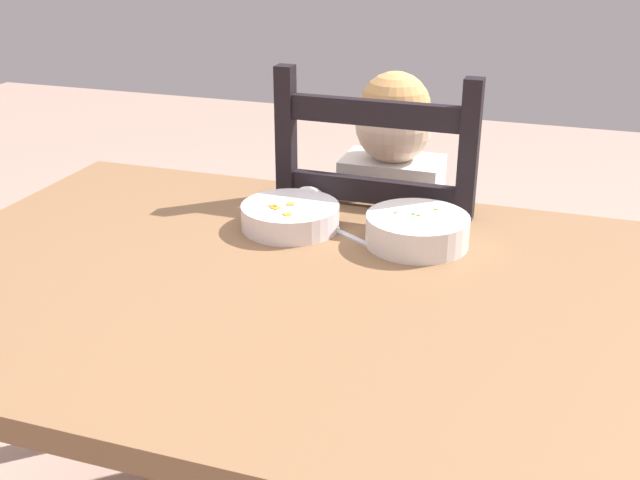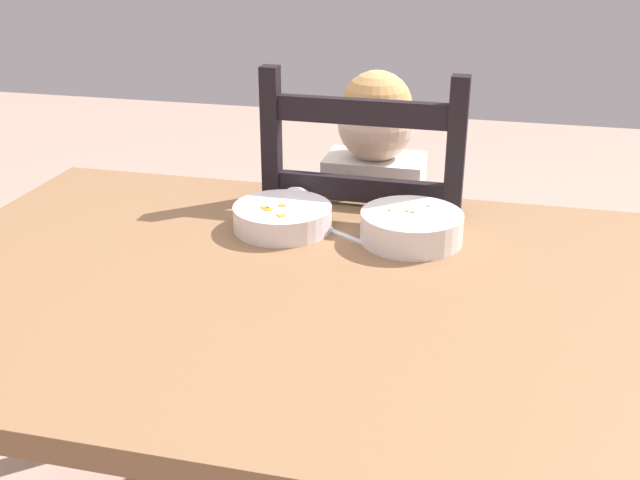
% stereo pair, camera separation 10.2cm
% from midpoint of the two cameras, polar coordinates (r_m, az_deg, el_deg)
% --- Properties ---
extents(dining_table, '(1.39, 0.92, 0.72)m').
position_cam_midpoint_polar(dining_table, '(1.31, 0.78, -6.83)').
color(dining_table, brown).
rests_on(dining_table, ground).
extents(dining_chair, '(0.43, 0.43, 1.00)m').
position_cam_midpoint_polar(dining_chair, '(1.81, 6.52, -3.36)').
color(dining_chair, black).
rests_on(dining_chair, ground).
extents(child_figure, '(0.32, 0.31, 0.97)m').
position_cam_midpoint_polar(child_figure, '(1.73, 6.77, 1.52)').
color(child_figure, white).
rests_on(child_figure, ground).
extents(bowl_of_peas, '(0.19, 0.19, 0.06)m').
position_cam_midpoint_polar(bowl_of_peas, '(1.41, 9.37, 0.78)').
color(bowl_of_peas, white).
rests_on(bowl_of_peas, dining_table).
extents(bowl_of_carrots, '(0.19, 0.19, 0.05)m').
position_cam_midpoint_polar(bowl_of_carrots, '(1.46, -0.24, 1.81)').
color(bowl_of_carrots, white).
rests_on(bowl_of_carrots, dining_table).
extents(spoon, '(0.13, 0.09, 0.01)m').
position_cam_midpoint_polar(spoon, '(1.45, 3.35, 0.70)').
color(spoon, silver).
rests_on(spoon, dining_table).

